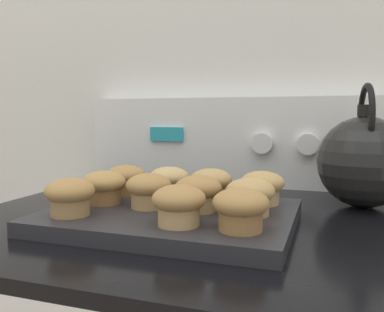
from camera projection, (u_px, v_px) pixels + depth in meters
name	position (u px, v px, depth m)	size (l,w,h in m)	color
wall_back	(242.00, 56.00, 0.99)	(8.00, 0.05, 2.40)	silver
control_panel	(237.00, 142.00, 0.96)	(0.73, 0.07, 0.21)	white
muffin_pan	(172.00, 216.00, 0.62)	(0.37, 0.28, 0.02)	#28282D
muffin_r0_c0	(70.00, 196.00, 0.58)	(0.07, 0.07, 0.05)	#A37A4C
muffin_r0_c2	(179.00, 204.00, 0.53)	(0.07, 0.07, 0.05)	tan
muffin_r0_c3	(241.00, 208.00, 0.50)	(0.07, 0.07, 0.05)	olive
muffin_r1_c0	(104.00, 186.00, 0.66)	(0.07, 0.07, 0.05)	olive
muffin_r1_c1	(149.00, 189.00, 0.63)	(0.07, 0.07, 0.05)	tan
muffin_r1_c2	(198.00, 192.00, 0.61)	(0.07, 0.07, 0.05)	tan
muffin_r1_c3	(250.00, 195.00, 0.58)	(0.07, 0.07, 0.05)	tan
muffin_r2_c0	(126.00, 179.00, 0.73)	(0.07, 0.07, 0.05)	olive
muffin_r2_c1	(169.00, 181.00, 0.71)	(0.07, 0.07, 0.05)	#A37A4C
muffin_r2_c2	(211.00, 183.00, 0.69)	(0.07, 0.07, 0.05)	tan
muffin_r2_c3	(262.00, 187.00, 0.65)	(0.07, 0.07, 0.05)	tan
tea_kettle	(364.00, 160.00, 0.73)	(0.16, 0.19, 0.22)	black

